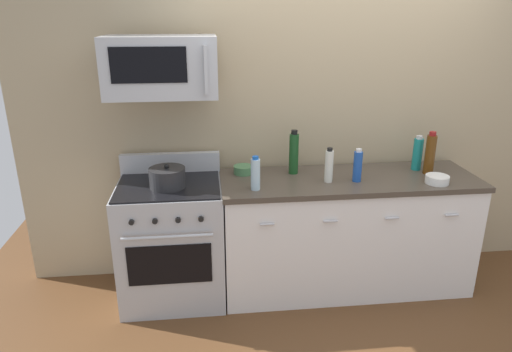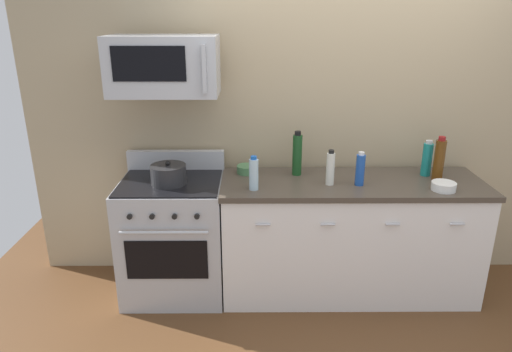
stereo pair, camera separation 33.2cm
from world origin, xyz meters
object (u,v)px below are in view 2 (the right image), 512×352
at_px(microwave, 164,65).
at_px(bottle_sparkling_teal, 427,159).
at_px(range_oven, 174,236).
at_px(bottle_soda_blue, 360,169).
at_px(bottle_wine_green, 297,154).
at_px(bottle_water_clear, 254,174).
at_px(bottle_wine_amber, 439,160).
at_px(bowl_green_glaze, 247,169).
at_px(bottle_vinegar_white, 330,168).
at_px(stockpot, 169,174).
at_px(bowl_white_ceramic, 444,186).

height_order(microwave, bottle_sparkling_teal, microwave).
xyz_separation_m(range_oven, microwave, (0.00, 0.04, 1.28)).
height_order(bottle_soda_blue, bottle_wine_green, bottle_wine_green).
bearing_deg(bottle_water_clear, bottle_wine_green, 43.52).
bearing_deg(microwave, bottle_wine_green, 6.16).
bearing_deg(bottle_wine_amber, bowl_green_glaze, 173.60).
height_order(microwave, bottle_vinegar_white, microwave).
bearing_deg(bottle_wine_amber, bottle_sparkling_teal, 115.90).
height_order(bottle_wine_green, stockpot, bottle_wine_green).
xyz_separation_m(bottle_vinegar_white, stockpot, (-1.16, 0.02, -0.05)).
relative_size(range_oven, bottle_wine_green, 3.15).
xyz_separation_m(bottle_sparkling_teal, bowl_green_glaze, (-1.36, 0.06, -0.10)).
relative_size(bottle_vinegar_white, stockpot, 1.01).
distance_m(bottle_wine_green, bowl_white_ceramic, 1.06).
bearing_deg(bottle_soda_blue, bottle_water_clear, -173.64).
distance_m(range_oven, bottle_vinegar_white, 1.30).
bearing_deg(bottle_wine_green, stockpot, -168.03).
bearing_deg(bowl_white_ceramic, bowl_green_glaze, 164.99).
relative_size(microwave, bottle_soda_blue, 3.01).
xyz_separation_m(bottle_wine_amber, bottle_sparkling_teal, (-0.05, 0.10, -0.03)).
xyz_separation_m(bottle_soda_blue, bottle_wine_green, (-0.43, 0.23, 0.04)).
bearing_deg(bottle_soda_blue, bottle_wine_green, 152.10).
xyz_separation_m(bottle_water_clear, bowl_white_ceramic, (1.33, -0.02, -0.08)).
bearing_deg(microwave, bottle_soda_blue, -5.25).
xyz_separation_m(bottle_soda_blue, stockpot, (-1.37, 0.03, -0.04)).
relative_size(bottle_soda_blue, stockpot, 0.97).
relative_size(bowl_green_glaze, stockpot, 0.59).
bearing_deg(bowl_white_ceramic, bottle_wine_green, 161.41).
bearing_deg(bottle_vinegar_white, bottle_wine_green, 135.54).
relative_size(bottle_wine_green, bowl_white_ceramic, 2.03).
height_order(range_oven, bowl_green_glaze, range_oven).
xyz_separation_m(bottle_wine_green, bowl_white_ceramic, (1.00, -0.34, -0.13)).
height_order(bottle_vinegar_white, bottle_wine_green, bottle_wine_green).
xyz_separation_m(bottle_sparkling_teal, bottle_soda_blue, (-0.55, -0.21, -0.01)).
distance_m(bottle_wine_amber, stockpot, 1.98).
relative_size(range_oven, bottle_wine_amber, 3.24).
bearing_deg(range_oven, stockpot, -90.00).
height_order(bottle_wine_amber, bottle_wine_green, bottle_wine_green).
bearing_deg(range_oven, microwave, 89.71).
bearing_deg(bottle_water_clear, bottle_soda_blue, 6.36).
xyz_separation_m(bottle_vinegar_white, bottle_soda_blue, (0.21, -0.01, -0.01)).
height_order(range_oven, bottle_soda_blue, bottle_soda_blue).
bearing_deg(bottle_sparkling_teal, microwave, -177.61).
height_order(microwave, bottle_water_clear, microwave).
relative_size(range_oven, bowl_white_ceramic, 6.39).
height_order(bottle_wine_amber, bottle_sparkling_teal, bottle_wine_amber).
height_order(bottle_water_clear, bowl_white_ceramic, bottle_water_clear).
height_order(microwave, stockpot, microwave).
height_order(range_oven, bowl_white_ceramic, range_oven).
distance_m(bottle_wine_green, bottle_water_clear, 0.46).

